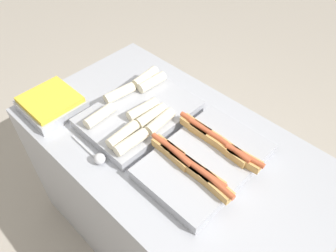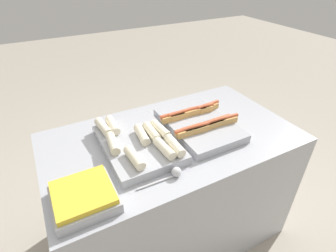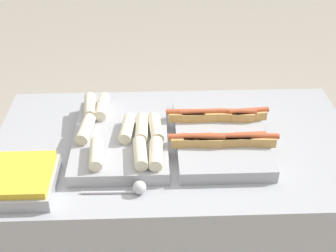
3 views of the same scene
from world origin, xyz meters
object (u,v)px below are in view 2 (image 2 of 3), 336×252
object	(u,v)px
tray_hotdogs	(199,123)
tray_side_front	(84,197)
tray_wraps	(138,142)
serving_spoon_near	(174,173)

from	to	relation	value
tray_hotdogs	tray_side_front	xyz separation A→B (m)	(-0.73, -0.24, -0.00)
tray_hotdogs	tray_wraps	bearing A→B (deg)	179.94
tray_side_front	tray_wraps	bearing A→B (deg)	35.37
tray_wraps	serving_spoon_near	distance (m)	0.29
tray_hotdogs	tray_side_front	distance (m)	0.77
tray_wraps	serving_spoon_near	bearing A→B (deg)	-78.15
tray_hotdogs	serving_spoon_near	distance (m)	0.43
tray_wraps	tray_side_front	xyz separation A→B (m)	(-0.34, -0.24, -0.00)
tray_wraps	serving_spoon_near	world-z (taller)	tray_wraps
tray_side_front	serving_spoon_near	xyz separation A→B (m)	(0.40, -0.04, -0.01)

